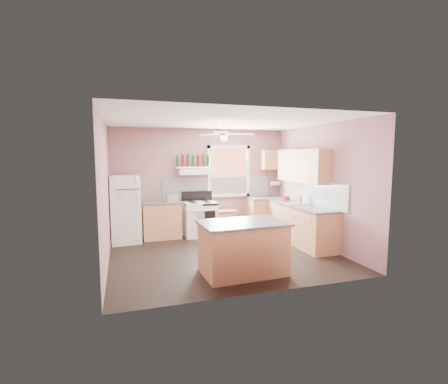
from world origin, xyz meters
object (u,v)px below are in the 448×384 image
object	(u,v)px
toaster	(172,198)
cart	(226,222)
stove	(200,219)
island	(243,249)
refrigerator	(125,209)

from	to	relation	value
toaster	cart	distance (m)	1.60
toaster	cart	xyz separation A→B (m)	(1.41, 0.15, -0.72)
toaster	stove	distance (m)	0.89
island	cart	bearing A→B (deg)	75.18
refrigerator	cart	distance (m)	2.59
refrigerator	cart	bearing A→B (deg)	-0.42
cart	refrigerator	bearing A→B (deg)	-169.34
refrigerator	stove	bearing A→B (deg)	-1.89
toaster	island	bearing A→B (deg)	-74.57
stove	cart	world-z (taller)	stove
toaster	stove	xyz separation A→B (m)	(0.69, 0.04, -0.56)
refrigerator	island	bearing A→B (deg)	-60.03
stove	refrigerator	bearing A→B (deg)	-177.10
cart	island	bearing A→B (deg)	-96.61
island	stove	bearing A→B (deg)	89.48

